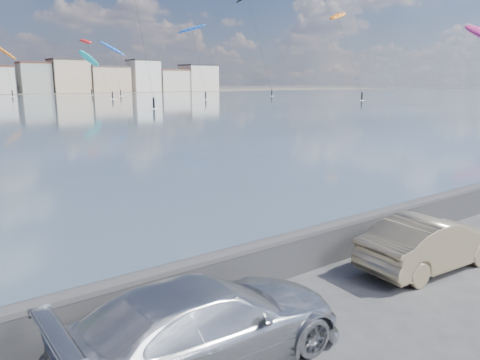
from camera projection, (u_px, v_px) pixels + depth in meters
name	position (u px, v px, depth m)	size (l,w,h in m)	color
ground	(330.00, 344.00, 8.38)	(700.00, 700.00, 0.00)	#333335
seawall	(239.00, 267.00, 10.37)	(400.00, 0.36, 1.08)	#28282B
car_silver	(206.00, 324.00, 7.64)	(2.04, 5.02, 1.46)	#B1B4B8
car_champagne	(430.00, 242.00, 11.66)	(1.42, 4.06, 1.34)	tan
kitesurfer_0	(4.00, 52.00, 145.08)	(7.30, 13.41, 16.87)	orange
kitesurfer_3	(192.00, 30.00, 121.58)	(7.42, 13.47, 19.34)	blue
kitesurfer_10	(86.00, 42.00, 123.97)	(5.36, 14.98, 16.16)	red
kitesurfer_12	(112.00, 49.00, 151.39)	(8.45, 14.39, 17.65)	blue
kitesurfer_14	(89.00, 59.00, 157.49)	(9.11, 9.24, 15.30)	#19BFBF
kitesurfer_17	(338.00, 17.00, 113.23)	(10.31, 10.88, 21.84)	orange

